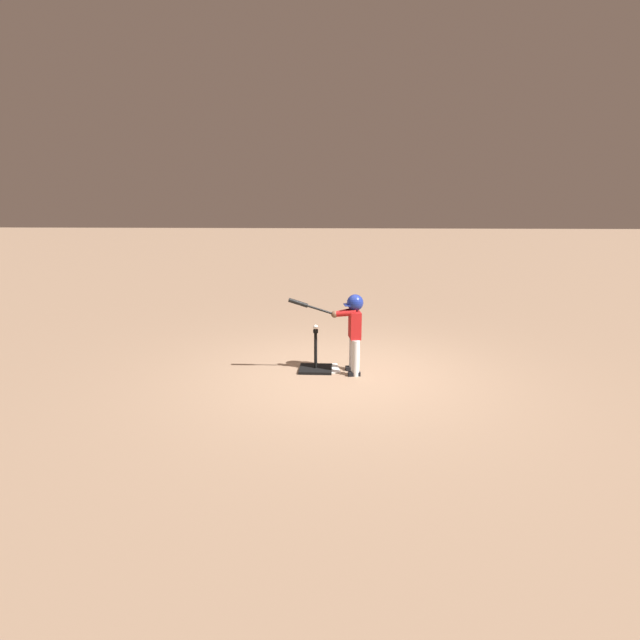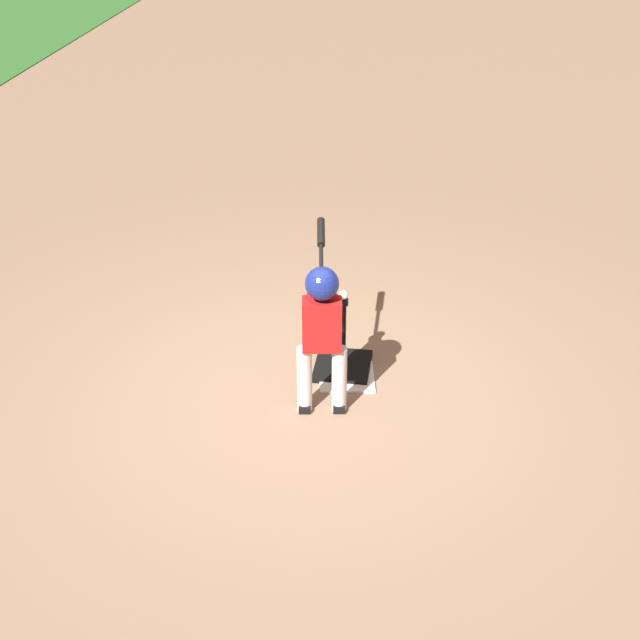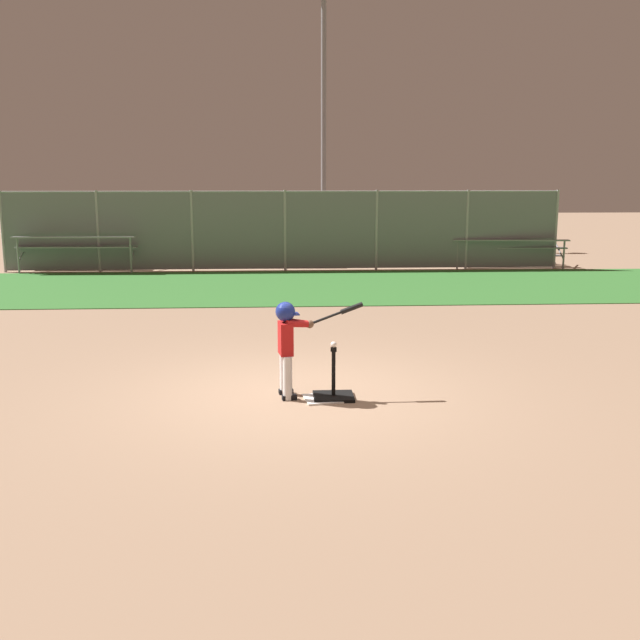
{
  "view_description": "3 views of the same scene",
  "coord_description": "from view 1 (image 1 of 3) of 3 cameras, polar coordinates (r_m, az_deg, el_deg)",
  "views": [
    {
      "loc": [
        0.0,
        7.06,
        2.5
      ],
      "look_at": [
        0.37,
        -0.27,
        0.78
      ],
      "focal_mm": 28.0,
      "sensor_mm": 36.0,
      "label": 1
    },
    {
      "loc": [
        -5.63,
        -0.87,
        4.0
      ],
      "look_at": [
        0.22,
        -0.06,
        0.57
      ],
      "focal_mm": 50.0,
      "sensor_mm": 36.0,
      "label": 2
    },
    {
      "loc": [
        -0.25,
        -9.11,
        2.73
      ],
      "look_at": [
        0.28,
        0.02,
        0.95
      ],
      "focal_mm": 42.0,
      "sensor_mm": 36.0,
      "label": 3
    }
  ],
  "objects": [
    {
      "name": "home_plate",
      "position": [
        7.73,
        0.56,
        -5.58
      ],
      "size": [
        0.5,
        0.5,
        0.02
      ],
      "primitive_type": "cube",
      "rotation": [
        0.0,
        0.0,
        0.15
      ],
      "color": "white",
      "rests_on": "ground_plane"
    },
    {
      "name": "batting_tee",
      "position": [
        7.67,
        -0.49,
        -5.24
      ],
      "size": [
        0.5,
        0.45,
        0.65
      ],
      "color": "black",
      "rests_on": "ground_plane"
    },
    {
      "name": "ground_plane",
      "position": [
        7.48,
        2.77,
        -6.33
      ],
      "size": [
        90.0,
        90.0,
        0.0
      ],
      "primitive_type": "plane",
      "color": "#93755B"
    },
    {
      "name": "baseball",
      "position": [
        7.5,
        -0.5,
        -0.82
      ],
      "size": [
        0.07,
        0.07,
        0.07
      ],
      "primitive_type": "sphere",
      "color": "white",
      "rests_on": "batting_tee"
    },
    {
      "name": "batter_child",
      "position": [
        7.38,
        3.72,
        -0.41
      ],
      "size": [
        1.1,
        0.39,
        1.2
      ],
      "color": "silver",
      "rests_on": "ground_plane"
    }
  ]
}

